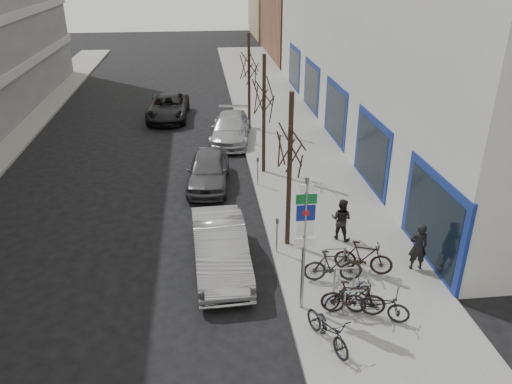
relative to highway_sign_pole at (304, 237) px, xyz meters
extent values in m
plane|color=black|center=(-2.40, 0.01, -2.46)|extent=(120.00, 120.00, 0.00)
cube|color=slate|center=(2.10, 10.01, -2.38)|extent=(5.00, 70.00, 0.15)
cube|color=#B7B7B2|center=(14.60, 16.01, 2.54)|extent=(20.00, 32.00, 10.00)
cube|color=brown|center=(10.60, 40.01, 1.54)|extent=(12.00, 14.00, 8.00)
cylinder|color=gray|center=(0.00, 0.01, -0.36)|extent=(0.10, 0.10, 4.20)
cube|color=white|center=(0.00, -0.02, 1.44)|extent=(0.35, 0.03, 0.22)
cube|color=#0C5926|center=(0.00, -0.02, 1.14)|extent=(0.55, 0.03, 0.28)
cube|color=navy|center=(0.00, -0.02, 0.74)|extent=(0.50, 0.03, 0.45)
cube|color=maroon|center=(0.00, -0.03, 0.74)|extent=(0.18, 0.02, 0.14)
cube|color=white|center=(0.00, -0.02, 0.29)|extent=(0.45, 0.03, 0.45)
cube|color=white|center=(0.00, -0.02, -0.16)|extent=(0.55, 0.03, 0.28)
cylinder|color=gray|center=(1.10, -0.49, -1.91)|extent=(0.06, 0.06, 0.80)
cylinder|color=gray|center=(1.70, -0.49, -1.91)|extent=(0.06, 0.06, 0.80)
cylinder|color=gray|center=(1.40, -0.49, -1.51)|extent=(0.60, 0.06, 0.06)
cylinder|color=gray|center=(1.10, 0.61, -1.91)|extent=(0.06, 0.06, 0.80)
cylinder|color=gray|center=(1.70, 0.61, -1.91)|extent=(0.06, 0.06, 0.80)
cylinder|color=gray|center=(1.40, 0.61, -1.51)|extent=(0.60, 0.06, 0.06)
cylinder|color=gray|center=(1.10, 1.71, -1.91)|extent=(0.06, 0.06, 0.80)
cylinder|color=gray|center=(1.70, 1.71, -1.91)|extent=(0.06, 0.06, 0.80)
cylinder|color=gray|center=(1.40, 1.71, -1.51)|extent=(0.60, 0.06, 0.06)
cylinder|color=black|center=(0.20, 3.51, 0.29)|extent=(0.16, 0.16, 5.50)
cylinder|color=black|center=(0.20, 10.01, 0.29)|extent=(0.16, 0.16, 5.50)
cylinder|color=black|center=(0.20, 16.51, 0.29)|extent=(0.16, 0.16, 5.50)
cylinder|color=gray|center=(-0.25, 3.01, -1.76)|extent=(0.05, 0.05, 1.10)
cube|color=#3F3F44|center=(-0.25, 3.01, -1.13)|extent=(0.10, 0.08, 0.18)
cylinder|color=gray|center=(-0.25, 8.51, -1.76)|extent=(0.05, 0.05, 1.10)
cube|color=#3F3F44|center=(-0.25, 8.51, -1.13)|extent=(0.10, 0.08, 0.18)
cylinder|color=gray|center=(-0.25, 14.01, -1.76)|extent=(0.05, 0.05, 1.10)
cube|color=#3F3F44|center=(-0.25, 14.01, -1.13)|extent=(0.10, 0.08, 0.18)
imported|color=black|center=(0.37, -1.51, -1.75)|extent=(1.16, 1.91, 1.12)
imported|color=black|center=(1.36, -0.44, -1.76)|extent=(1.88, 0.96, 1.10)
imported|color=black|center=(1.31, -0.07, -1.83)|extent=(1.63, 0.96, 0.95)
imported|color=black|center=(1.20, 1.17, -1.76)|extent=(1.87, 0.73, 1.11)
imported|color=black|center=(1.97, -0.65, -1.76)|extent=(1.83, 1.32, 1.09)
imported|color=black|center=(2.27, 1.51, -1.75)|extent=(1.91, 1.18, 1.12)
imported|color=#99999E|center=(-2.17, 2.44, -1.68)|extent=(1.85, 4.81, 1.56)
imported|color=#4C4C51|center=(-2.37, 9.04, -1.73)|extent=(2.14, 4.44, 1.46)
imported|color=#ADAEB2|center=(-1.00, 14.81, -1.74)|extent=(2.66, 5.15, 1.43)
imported|color=black|center=(-4.58, 19.47, -1.75)|extent=(2.61, 5.23, 1.42)
imported|color=black|center=(4.01, 1.52, -1.50)|extent=(0.62, 0.43, 1.62)
imported|color=black|center=(2.11, 3.63, -1.53)|extent=(0.69, 0.65, 1.55)
camera|label=1|loc=(-2.58, -11.23, 6.76)|focal=35.00mm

